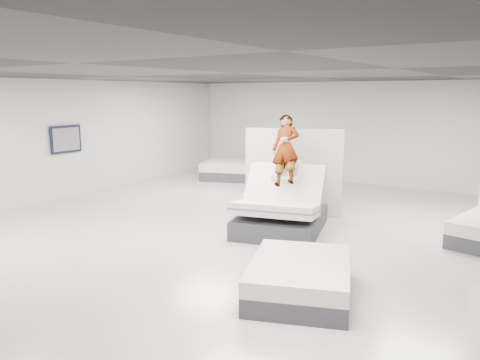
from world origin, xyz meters
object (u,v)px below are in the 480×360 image
(remote, at_px, (292,177))
(divider_panel, at_px, (293,173))
(hero_bed, at_px, (281,211))
(wall_poster, at_px, (66,139))
(flat_bed_right_near, at_px, (300,278))
(person, at_px, (285,164))
(flat_bed_left_far, at_px, (236,170))

(remote, bearing_deg, divider_panel, 100.49)
(hero_bed, relative_size, wall_poster, 2.66)
(divider_panel, relative_size, flat_bed_right_near, 1.03)
(wall_poster, bearing_deg, remote, 3.87)
(divider_panel, bearing_deg, flat_bed_right_near, -82.28)
(wall_poster, bearing_deg, person, 6.51)
(divider_panel, distance_m, flat_bed_left_far, 5.06)
(hero_bed, distance_m, remote, 0.77)
(divider_panel, bearing_deg, flat_bed_left_far, 118.78)
(hero_bed, height_order, wall_poster, wall_poster)
(hero_bed, relative_size, person, 1.53)
(remote, bearing_deg, person, 122.15)
(person, relative_size, flat_bed_left_far, 0.66)
(divider_panel, bearing_deg, wall_poster, 173.88)
(flat_bed_left_far, bearing_deg, hero_bed, -46.62)
(flat_bed_right_near, xyz_separation_m, wall_poster, (-8.25, 2.22, 1.35))
(person, height_order, remote, person)
(flat_bed_left_far, xyz_separation_m, wall_poster, (-2.26, -4.87, 1.31))
(hero_bed, xyz_separation_m, flat_bed_left_far, (-4.22, 4.47, -0.14))
(hero_bed, distance_m, person, 0.99)
(hero_bed, height_order, flat_bed_left_far, hero_bed)
(person, bearing_deg, divider_panel, 91.46)
(remote, height_order, flat_bed_right_near, remote)
(hero_bed, xyz_separation_m, wall_poster, (-6.48, -0.40, 1.18))
(hero_bed, distance_m, flat_bed_left_far, 6.15)
(remote, relative_size, flat_bed_left_far, 0.06)
(person, height_order, divider_panel, divider_panel)
(flat_bed_right_near, height_order, flat_bed_left_far, flat_bed_left_far)
(hero_bed, relative_size, divider_panel, 1.13)
(person, height_order, wall_poster, wall_poster)
(person, xyz_separation_m, flat_bed_right_near, (1.86, -2.95, -1.10))
(divider_panel, height_order, flat_bed_right_near, divider_panel)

